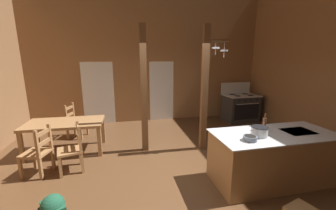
# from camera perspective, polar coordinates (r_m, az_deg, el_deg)

# --- Properties ---
(ground_plane) EXTENTS (8.56, 8.11, 0.10)m
(ground_plane) POSITION_cam_1_polar(r_m,az_deg,el_deg) (4.22, 2.45, -19.16)
(ground_plane) COLOR brown
(wall_back) EXTENTS (8.56, 0.14, 4.56)m
(wall_back) POSITION_cam_1_polar(r_m,az_deg,el_deg) (7.24, -5.07, 13.59)
(wall_back) COLOR #93663F
(wall_back) RESTS_ON ground_plane
(glazed_door_back_left) EXTENTS (1.00, 0.01, 2.05)m
(glazed_door_back_left) POSITION_cam_1_polar(r_m,az_deg,el_deg) (7.25, -18.62, 2.99)
(glazed_door_back_left) COLOR white
(glazed_door_back_left) RESTS_ON ground_plane
(glazed_panel_back_right) EXTENTS (0.84, 0.01, 2.05)m
(glazed_panel_back_right) POSITION_cam_1_polar(r_m,az_deg,el_deg) (7.32, -1.78, 3.76)
(glazed_panel_back_right) COLOR white
(glazed_panel_back_right) RESTS_ON ground_plane
(kitchen_island) EXTENTS (2.17, 0.97, 0.91)m
(kitchen_island) POSITION_cam_1_polar(r_m,az_deg,el_deg) (4.24, 26.77, -12.73)
(kitchen_island) COLOR #9E7044
(kitchen_island) RESTS_ON ground_plane
(stove_range) EXTENTS (1.18, 0.87, 1.32)m
(stove_range) POSITION_cam_1_polar(r_m,az_deg,el_deg) (7.70, 19.25, -0.64)
(stove_range) COLOR #2E2E2E
(stove_range) RESTS_ON ground_plane
(support_post_with_pot_rack) EXTENTS (0.60, 0.20, 2.91)m
(support_post_with_pot_rack) POSITION_cam_1_polar(r_m,az_deg,el_deg) (4.90, 10.30, 5.10)
(support_post_with_pot_rack) COLOR brown
(support_post_with_pot_rack) RESTS_ON ground_plane
(support_post_center) EXTENTS (0.14, 0.14, 2.91)m
(support_post_center) POSITION_cam_1_polar(r_m,az_deg,el_deg) (4.76, -6.67, 3.95)
(support_post_center) COLOR brown
(support_post_center) RESTS_ON ground_plane
(dining_table) EXTENTS (1.72, 0.93, 0.74)m
(dining_table) POSITION_cam_1_polar(r_m,az_deg,el_deg) (5.40, -26.49, -5.07)
(dining_table) COLOR #9E7044
(dining_table) RESTS_ON ground_plane
(ladderback_chair_near_window) EXTENTS (0.54, 0.54, 0.95)m
(ladderback_chair_near_window) POSITION_cam_1_polar(r_m,az_deg,el_deg) (4.70, -32.10, -10.92)
(ladderback_chair_near_window) COLOR #9E7044
(ladderback_chair_near_window) RESTS_ON ground_plane
(ladderback_chair_by_post) EXTENTS (0.54, 0.54, 0.95)m
(ladderback_chair_by_post) POSITION_cam_1_polar(r_m,az_deg,el_deg) (4.53, -24.80, -10.94)
(ladderback_chair_by_post) COLOR #9E7044
(ladderback_chair_by_post) RESTS_ON ground_plane
(ladderback_chair_at_table_end) EXTENTS (0.55, 0.55, 0.95)m
(ladderback_chair_at_table_end) POSITION_cam_1_polar(r_m,az_deg,el_deg) (6.35, -24.21, -4.14)
(ladderback_chair_at_table_end) COLOR #9E7044
(ladderback_chair_at_table_end) RESTS_ON ground_plane
(stockpot_on_counter) EXTENTS (0.35, 0.28, 0.16)m
(stockpot_on_counter) POSITION_cam_1_polar(r_m,az_deg,el_deg) (3.79, 23.88, -6.68)
(stockpot_on_counter) COLOR silver
(stockpot_on_counter) RESTS_ON kitchen_island
(mixing_bowl_on_counter) EXTENTS (0.22, 0.22, 0.08)m
(mixing_bowl_on_counter) POSITION_cam_1_polar(r_m,az_deg,el_deg) (3.55, 21.67, -8.52)
(mixing_bowl_on_counter) COLOR slate
(mixing_bowl_on_counter) RESTS_ON kitchen_island
(bottle_tall_on_counter) EXTENTS (0.07, 0.07, 0.32)m
(bottle_tall_on_counter) POSITION_cam_1_polar(r_m,az_deg,el_deg) (4.09, 25.00, -4.75)
(bottle_tall_on_counter) COLOR #56331E
(bottle_tall_on_counter) RESTS_ON kitchen_island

